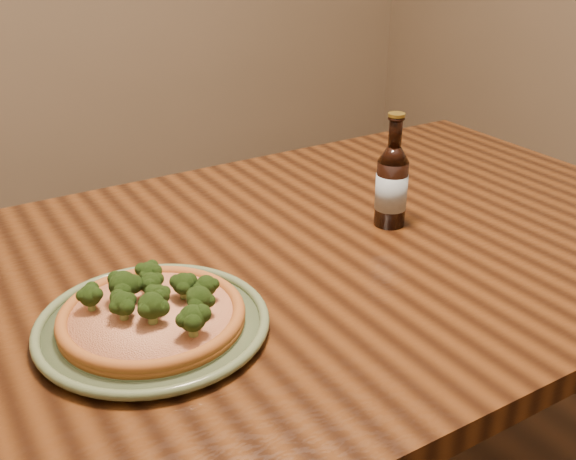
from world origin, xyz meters
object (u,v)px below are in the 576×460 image
plate (153,324)px  beer_bottle (392,185)px  table (274,307)px  pizza (153,313)px

plate → beer_bottle: (0.49, 0.10, 0.07)m
table → beer_bottle: (0.25, 0.01, 0.17)m
table → plate: size_ratio=5.03×
table → beer_bottle: 0.30m
plate → beer_bottle: beer_bottle is taller
plate → pizza: bearing=12.4°
beer_bottle → table: bearing=158.7°
table → pizza: pizza is taller
table → plate: (-0.24, -0.09, 0.10)m
table → pizza: (-0.24, -0.09, 0.12)m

